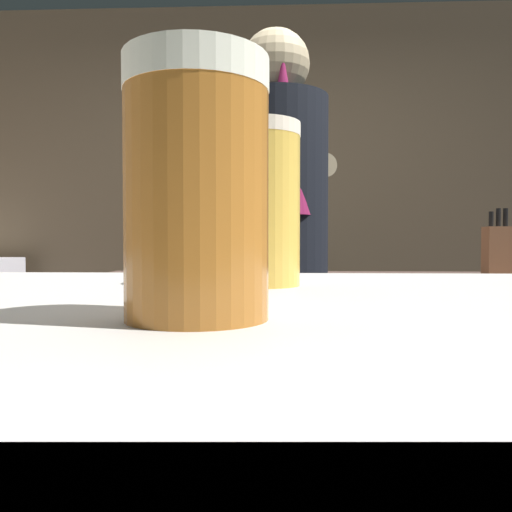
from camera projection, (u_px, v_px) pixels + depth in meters
name	position (u px, v px, depth m)	size (l,w,h in m)	color
wall_back	(268.00, 201.00, 3.59)	(5.20, 0.10, 2.70)	brown
prep_counter	(344.00, 386.00, 2.10)	(2.10, 0.60, 0.92)	brown
back_shelf	(251.00, 312.00, 3.34)	(0.78, 0.36, 1.19)	#3E3D38
bartender	(276.00, 257.00, 1.64)	(0.48, 0.55, 1.74)	#372A33
knife_block	(498.00, 250.00, 2.01)	(0.10, 0.08, 0.27)	#8E5B3B
mixing_bowl	(234.00, 269.00, 2.19)	(0.16, 0.16, 0.04)	silver
chefs_knife	(345.00, 275.00, 2.03)	(0.24, 0.03, 0.01)	silver
pint_glass_near	(197.00, 190.00, 0.25)	(0.07, 0.07, 0.13)	#B06A27
pint_glass_far	(260.00, 205.00, 0.45)	(0.07, 0.07, 0.14)	gold
bottle_olive_oil	(260.00, 208.00, 3.36)	(0.06, 0.06, 0.24)	#B62D10
bottle_hot_sauce	(290.00, 208.00, 3.33)	(0.06, 0.06, 0.24)	#2F62A2
bottle_soy	(201.00, 211.00, 3.28)	(0.06, 0.06, 0.17)	#DBC887
bottle_vinegar	(222.00, 210.00, 3.37)	(0.06, 0.06, 0.21)	red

